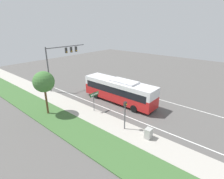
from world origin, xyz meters
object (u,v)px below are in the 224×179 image
Objects in this scene: bus at (119,90)px; utility_cabinet at (148,133)px; street_sign at (94,98)px; pedestrian_signal at (125,111)px; signal_gantry at (61,57)px.

utility_cabinet is (-4.93, -7.49, -1.19)m from bus.
street_sign is 2.53× the size of utility_cabinet.
pedestrian_signal reaches higher than utility_cabinet.
signal_gantry is at bearing 98.64° from bus.
signal_gantry is at bearing 79.79° from utility_cabinet.
utility_cabinet is at bearing -123.37° from bus.
bus is 11.46m from signal_gantry.
utility_cabinet is (-0.64, -8.01, -1.23)m from street_sign.
street_sign is (0.85, 5.34, -0.31)m from pedestrian_signal.
street_sign is (-4.29, 0.52, 0.04)m from bus.
pedestrian_signal is at bearing -102.62° from signal_gantry.
street_sign is at bearing 81.00° from pedestrian_signal.
signal_gantry is 2.35× the size of pedestrian_signal.
street_sign is at bearing 85.42° from utility_cabinet.
street_sign is (-2.65, -10.27, -3.43)m from signal_gantry.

